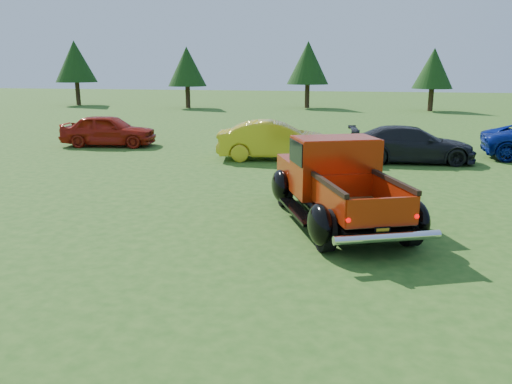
# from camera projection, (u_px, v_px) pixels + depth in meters

# --- Properties ---
(ground) EXTENTS (120.00, 120.00, 0.00)m
(ground) POSITION_uv_depth(u_px,v_px,m) (275.00, 246.00, 8.71)
(ground) COLOR #285317
(ground) RESTS_ON ground
(tree_far_west) EXTENTS (3.33, 3.33, 5.20)m
(tree_far_west) POSITION_uv_depth(u_px,v_px,m) (75.00, 62.00, 40.82)
(tree_far_west) COLOR #332114
(tree_far_west) RESTS_ON ground
(tree_west) EXTENTS (2.94, 2.94, 4.60)m
(tree_west) POSITION_uv_depth(u_px,v_px,m) (187.00, 67.00, 37.92)
(tree_west) COLOR #332114
(tree_west) RESTS_ON ground
(tree_mid_left) EXTENTS (3.20, 3.20, 5.00)m
(tree_mid_left) POSITION_uv_depth(u_px,v_px,m) (308.00, 63.00, 37.90)
(tree_mid_left) COLOR #332114
(tree_mid_left) RESTS_ON ground
(tree_mid_right) EXTENTS (2.82, 2.82, 4.40)m
(tree_mid_right) POSITION_uv_depth(u_px,v_px,m) (433.00, 69.00, 35.21)
(tree_mid_right) COLOR #332114
(tree_mid_right) RESTS_ON ground
(pickup_truck) EXTENTS (3.45, 4.81, 1.68)m
(pickup_truck) POSITION_uv_depth(u_px,v_px,m) (334.00, 180.00, 10.15)
(pickup_truck) COLOR black
(pickup_truck) RESTS_ON ground
(show_car_red) EXTENTS (3.83, 1.97, 1.25)m
(show_car_red) POSITION_uv_depth(u_px,v_px,m) (109.00, 130.00, 19.72)
(show_car_red) COLOR #9E1B0E
(show_car_red) RESTS_ON ground
(show_car_yellow) EXTENTS (4.11, 2.13, 1.29)m
(show_car_yellow) POSITION_uv_depth(u_px,v_px,m) (275.00, 140.00, 16.86)
(show_car_yellow) COLOR gold
(show_car_yellow) RESTS_ON ground
(show_car_grey) EXTENTS (4.20, 2.07, 1.18)m
(show_car_grey) POSITION_uv_depth(u_px,v_px,m) (411.00, 144.00, 16.34)
(show_car_grey) COLOR black
(show_car_grey) RESTS_ON ground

